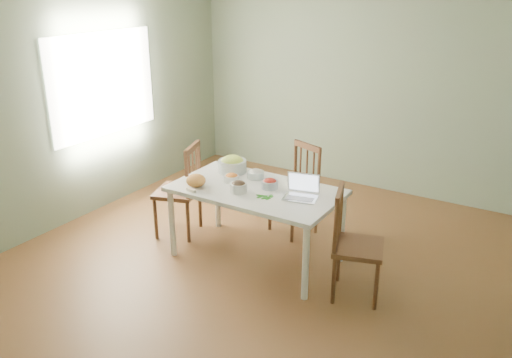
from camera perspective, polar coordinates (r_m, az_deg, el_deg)
The scene contains 20 objects.
floor at distance 5.37m, azimuth 1.72°, elevation -9.05°, with size 5.00×5.00×0.00m, color brown.
wall_back at distance 7.05m, azimuth 12.23°, elevation 9.65°, with size 5.00×0.00×2.70m, color gray.
wall_front at distance 3.07m, azimuth -22.23°, elevation -6.58°, with size 5.00×0.00×2.70m, color gray.
wall_left at distance 6.41m, azimuth -18.06°, elevation 7.97°, with size 0.00×5.00×2.70m, color gray.
window_left at distance 6.56m, azimuth -16.11°, elevation 9.80°, with size 0.04×1.60×1.20m, color white.
dining_table at distance 5.28m, azimuth 0.00°, elevation -4.87°, with size 1.63×0.91×0.76m, color white, non-canonical shape.
chair_far at distance 5.80m, azimuth 4.08°, elevation -1.21°, with size 0.44×0.42×1.00m, color #41200E, non-canonical shape.
chair_left at distance 5.81m, azimuth -8.54°, elevation -1.12°, with size 0.46×0.44×1.04m, color #41200E, non-canonical shape.
chair_right at distance 4.72m, azimuth 11.03°, elevation -6.97°, with size 0.45×0.42×1.01m, color #41200E, non-canonical shape.
bread_boule at distance 5.19m, azimuth -6.51°, elevation -0.16°, with size 0.19×0.19×0.12m, color #BA743A.
butter_stick at distance 5.09m, azimuth -7.03°, elevation -1.21°, with size 0.11×0.03×0.03m, color #F2E5C4.
bowl_squash at distance 5.54m, azimuth -2.58°, elevation 1.63°, with size 0.30×0.30×0.17m, color #D1DA64, non-canonical shape.
bowl_carrot at distance 5.29m, azimuth -2.65°, elevation 0.14°, with size 0.15×0.15×0.09m, color orange, non-canonical shape.
bowl_onion at distance 5.38m, azimuth -0.05°, elevation 0.57°, with size 0.17×0.17×0.09m, color white, non-canonical shape.
bowl_mushroom at distance 5.03m, azimuth -1.91°, elevation -0.83°, with size 0.17×0.17×0.11m, color #2F1F16, non-canonical shape.
bowl_redpep at distance 5.12m, azimuth 1.51°, elevation -0.49°, with size 0.16×0.16×0.10m, color #B33722, non-canonical shape.
bowl_broccoli at distance 5.18m, azimuth 4.05°, elevation -0.38°, with size 0.13×0.13×0.08m, color #2D6728, non-canonical shape.
flatbread at distance 5.24m, azimuth 5.34°, elevation -0.52°, with size 0.21×0.21×0.02m, color tan.
basil_bunch at distance 4.94m, azimuth 0.87°, elevation -1.81°, with size 0.19×0.19×0.02m, color #267219, non-canonical shape.
laptop at distance 4.87m, azimuth 4.84°, elevation -0.97°, with size 0.31×0.25×0.21m, color silver, non-canonical shape.
Camera 1 is at (2.30, -4.03, 2.70)m, focal length 37.02 mm.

